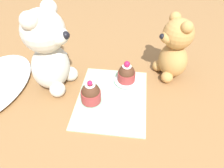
% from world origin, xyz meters
% --- Properties ---
extents(ground_plane, '(4.00, 4.00, 0.00)m').
position_xyz_m(ground_plane, '(0.00, 0.00, 0.00)').
color(ground_plane, olive).
extents(knitted_placemat, '(0.27, 0.20, 0.01)m').
position_xyz_m(knitted_placemat, '(0.00, 0.00, 0.00)').
color(knitted_placemat, '#8EBC99').
rests_on(knitted_placemat, ground_plane).
extents(teddy_bear_cream, '(0.14, 0.14, 0.26)m').
position_xyz_m(teddy_bear_cream, '(0.04, 0.19, 0.13)').
color(teddy_bear_cream, beige).
rests_on(teddy_bear_cream, ground_plane).
extents(teddy_bear_tan, '(0.13, 0.12, 0.20)m').
position_xyz_m(teddy_bear_tan, '(0.14, -0.18, 0.10)').
color(teddy_bear_tan, '#B78447').
rests_on(teddy_bear_tan, ground_plane).
extents(cupcake_near_cream_bear, '(0.06, 0.06, 0.07)m').
position_xyz_m(cupcake_near_cream_bear, '(-0.02, 0.06, 0.03)').
color(cupcake_near_cream_bear, '#993333').
rests_on(cupcake_near_cream_bear, knitted_placemat).
extents(saucer_plate, '(0.08, 0.08, 0.01)m').
position_xyz_m(saucer_plate, '(0.08, -0.04, 0.01)').
color(saucer_plate, white).
rests_on(saucer_plate, knitted_placemat).
extents(cupcake_near_tan_bear, '(0.06, 0.06, 0.07)m').
position_xyz_m(cupcake_near_tan_bear, '(0.08, -0.04, 0.04)').
color(cupcake_near_tan_bear, '#993333').
rests_on(cupcake_near_tan_bear, saucer_plate).
extents(teaspoon, '(0.08, 0.08, 0.01)m').
position_xyz_m(teaspoon, '(0.19, 0.24, 0.00)').
color(teaspoon, silver).
rests_on(teaspoon, ground_plane).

